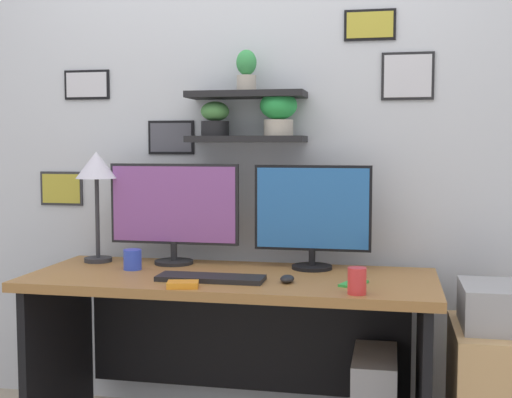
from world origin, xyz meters
TOP-DOWN VIEW (x-y plane):
  - back_wall_assembly at (-0.00, 0.44)m, footprint 4.40×0.24m
  - desk at (0.00, 0.06)m, footprint 1.73×0.68m
  - monitor_left at (-0.32, 0.22)m, footprint 0.61×0.18m
  - monitor_right at (0.32, 0.22)m, footprint 0.52×0.18m
  - keyboard at (-0.05, -0.13)m, footprint 0.44×0.14m
  - computer_mouse at (0.26, -0.11)m, footprint 0.06×0.09m
  - desk_lamp at (-0.69, 0.19)m, footprint 0.19×0.19m
  - cell_phone at (0.52, -0.10)m, footprint 0.12×0.16m
  - coffee_mug at (-0.46, 0.03)m, footprint 0.08×0.08m
  - pen_cup at (0.55, -0.26)m, footprint 0.07×0.07m
  - scissors_tray at (-0.12, -0.28)m, footprint 0.13×0.11m
  - printer at (1.13, -0.02)m, footprint 0.38×0.34m

SIDE VIEW (x-z plane):
  - desk at x=0.00m, z-range 0.17..0.92m
  - printer at x=1.13m, z-range 0.59..0.76m
  - cell_phone at x=0.52m, z-range 0.75..0.76m
  - keyboard at x=-0.05m, z-range 0.75..0.77m
  - scissors_tray at x=-0.12m, z-range 0.75..0.77m
  - computer_mouse at x=0.26m, z-range 0.75..0.78m
  - coffee_mug at x=-0.46m, z-range 0.75..0.84m
  - pen_cup at x=0.55m, z-range 0.75..0.85m
  - monitor_right at x=0.32m, z-range 0.77..1.23m
  - monitor_left at x=-0.32m, z-range 0.77..1.24m
  - desk_lamp at x=-0.69m, z-range 0.91..1.43m
  - back_wall_assembly at x=0.00m, z-range 0.00..2.70m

